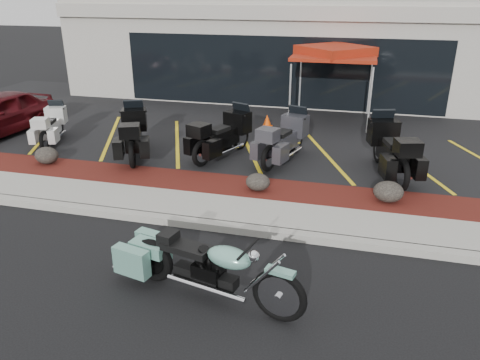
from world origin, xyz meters
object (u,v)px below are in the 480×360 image
(hero_cruiser, at_px, (280,288))
(traffic_cone, at_px, (267,121))
(touring_white, at_px, (58,118))
(popup_canopy, at_px, (335,53))

(hero_cruiser, relative_size, traffic_cone, 7.64)
(hero_cruiser, xyz_separation_m, traffic_cone, (-2.05, 9.35, -0.20))
(touring_white, xyz_separation_m, traffic_cone, (6.03, 2.63, -0.37))
(traffic_cone, bearing_deg, touring_white, -156.40)
(touring_white, bearing_deg, hero_cruiser, -147.66)
(touring_white, relative_size, popup_canopy, 0.59)
(hero_cruiser, distance_m, traffic_cone, 9.57)
(touring_white, bearing_deg, traffic_cone, -84.33)
(traffic_cone, height_order, popup_canopy, popup_canopy)
(traffic_cone, distance_m, popup_canopy, 3.16)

